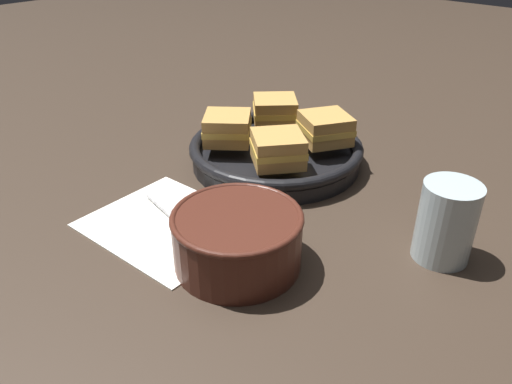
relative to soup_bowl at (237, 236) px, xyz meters
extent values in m
plane|color=#382B21|center=(-0.05, 0.04, -0.04)|extent=(4.00, 4.00, 0.00)
cube|color=white|center=(-0.13, 0.00, -0.04)|extent=(0.22, 0.19, 0.00)
cylinder|color=#4C2319|center=(0.00, 0.00, -0.01)|extent=(0.15, 0.15, 0.07)
cylinder|color=orange|center=(0.00, 0.00, 0.02)|extent=(0.14, 0.14, 0.01)
torus|color=#4C2319|center=(0.00, 0.00, 0.03)|extent=(0.16, 0.16, 0.01)
cube|color=silver|center=(-0.16, 0.01, -0.03)|extent=(0.10, 0.03, 0.01)
ellipsoid|color=silver|center=(-0.08, 0.00, -0.03)|extent=(0.05, 0.04, 0.01)
cylinder|color=black|center=(-0.14, 0.24, -0.03)|extent=(0.28, 0.28, 0.02)
torus|color=black|center=(-0.14, 0.24, -0.01)|extent=(0.29, 0.29, 0.02)
cube|color=#C18E47|center=(-0.09, 0.18, 0.01)|extent=(0.10, 0.10, 0.02)
cube|color=gold|center=(-0.09, 0.18, 0.02)|extent=(0.11, 0.11, 0.01)
cube|color=#C18E47|center=(-0.09, 0.18, 0.04)|extent=(0.10, 0.10, 0.02)
cube|color=#C18E47|center=(-0.08, 0.29, 0.01)|extent=(0.10, 0.10, 0.02)
cube|color=gold|center=(-0.08, 0.29, 0.02)|extent=(0.10, 0.10, 0.01)
cube|color=#C18E47|center=(-0.08, 0.29, 0.04)|extent=(0.10, 0.10, 0.02)
cube|color=#C18E47|center=(-0.20, 0.30, 0.01)|extent=(0.10, 0.10, 0.02)
cube|color=gold|center=(-0.20, 0.30, 0.02)|extent=(0.11, 0.11, 0.01)
cube|color=#C18E47|center=(-0.20, 0.30, 0.04)|extent=(0.10, 0.10, 0.02)
cube|color=#C18E47|center=(-0.20, 0.18, 0.01)|extent=(0.10, 0.10, 0.02)
cube|color=gold|center=(-0.20, 0.18, 0.02)|extent=(0.11, 0.11, 0.01)
cube|color=#C18E47|center=(-0.20, 0.18, 0.04)|extent=(0.10, 0.10, 0.02)
cylinder|color=silver|center=(0.18, 0.18, 0.01)|extent=(0.07, 0.07, 0.10)
camera|label=1|loc=(0.35, -0.34, 0.34)|focal=35.00mm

